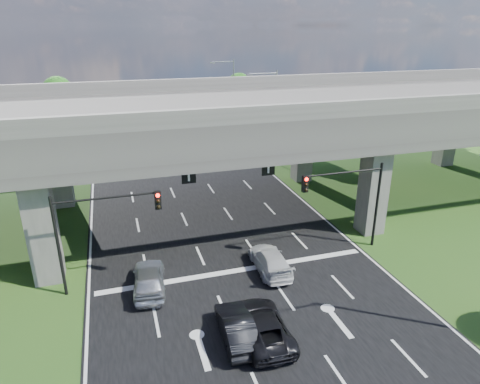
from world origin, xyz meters
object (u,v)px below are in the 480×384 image
signal_left (98,223)px  car_silver (149,278)px  car_dark (237,327)px  car_trailing (263,326)px  car_white (270,260)px  signal_right (350,193)px  streetlight_beyond (231,90)px  streetlight_far (272,110)px

signal_left → car_silver: bearing=-21.3°
car_dark → car_silver: bearing=-53.6°
car_dark → car_trailing: size_ratio=0.86×
signal_left → car_dark: size_ratio=1.45×
car_dark → car_white: 6.65m
signal_right → car_trailing: 11.24m
signal_left → streetlight_beyond: size_ratio=0.60×
streetlight_beyond → car_trailing: bearing=-104.0°
streetlight_far → streetlight_beyond: same height
signal_left → streetlight_beyond: bearing=63.6°
streetlight_beyond → car_trailing: streetlight_beyond is taller
streetlight_far → car_dark: streetlight_far is taller
streetlight_beyond → car_dark: 44.39m
streetlight_far → car_trailing: streetlight_far is taller
car_silver → car_dark: car_silver is taller
signal_left → car_silver: signal_left is taller
signal_left → car_dark: 9.45m
car_silver → car_dark: size_ratio=1.07×
signal_left → car_trailing: signal_left is taller
streetlight_beyond → signal_left: bearing=-116.4°
car_silver → car_trailing: bearing=136.2°
streetlight_far → car_white: 23.09m
car_silver → car_white: 7.41m
car_dark → car_trailing: (1.25, -0.23, -0.01)m
streetlight_beyond → car_dark: size_ratio=2.42×
streetlight_beyond → car_dark: streetlight_beyond is taller
signal_left → streetlight_far: size_ratio=0.60×
signal_left → streetlight_far: streetlight_far is taller
streetlight_far → car_white: size_ratio=2.19×
car_white → car_trailing: 6.24m
car_silver → car_white: size_ratio=0.97×
car_silver → car_trailing: (4.85, -5.69, -0.09)m
car_trailing → streetlight_far: bearing=-109.8°
streetlight_far → car_dark: bearing=-114.2°
signal_right → car_dark: bearing=-146.4°
streetlight_beyond → streetlight_far: bearing=-90.0°
car_dark → streetlight_far: bearing=-111.2°
car_white → streetlight_far: bearing=-108.5°
signal_right → car_dark: size_ratio=1.45×
signal_right → car_white: (-5.82, -0.94, -3.49)m
streetlight_beyond → car_white: bearing=-102.3°
signal_right → car_dark: 12.07m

